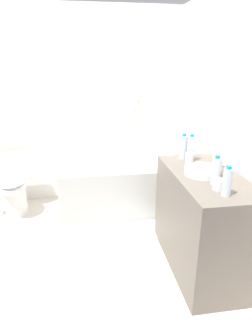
% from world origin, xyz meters
% --- Properties ---
extents(ground_plane, '(3.97, 3.97, 0.00)m').
position_xyz_m(ground_plane, '(0.00, 0.00, 0.00)').
color(ground_plane, beige).
extents(wall_back_tiled, '(3.37, 0.10, 2.38)m').
position_xyz_m(wall_back_tiled, '(0.00, 1.31, 1.19)').
color(wall_back_tiled, white).
rests_on(wall_back_tiled, ground_plane).
extents(wall_right_mirror, '(0.10, 2.91, 2.38)m').
position_xyz_m(wall_right_mirror, '(1.54, 0.00, 1.19)').
color(wall_right_mirror, white).
rests_on(wall_right_mirror, ground_plane).
extents(bathtub, '(1.50, 0.78, 1.42)m').
position_xyz_m(bathtub, '(0.69, 0.87, 0.32)').
color(bathtub, silver).
rests_on(bathtub, ground_plane).
extents(toilet, '(0.35, 0.50, 0.73)m').
position_xyz_m(toilet, '(-0.61, 0.92, 0.34)').
color(toilet, white).
rests_on(toilet, ground_plane).
extents(vanity_counter, '(0.54, 1.11, 0.88)m').
position_xyz_m(vanity_counter, '(1.22, -0.36, 0.44)').
color(vanity_counter, '#6B6056').
rests_on(vanity_counter, ground_plane).
extents(sink_basin, '(0.29, 0.29, 0.06)m').
position_xyz_m(sink_basin, '(1.18, -0.35, 0.91)').
color(sink_basin, white).
rests_on(sink_basin, vanity_counter).
extents(sink_faucet, '(0.11, 0.15, 0.08)m').
position_xyz_m(sink_faucet, '(1.36, -0.35, 0.92)').
color(sink_faucet, '#AEAEB3').
rests_on(sink_faucet, vanity_counter).
extents(water_bottle_0, '(0.07, 0.07, 0.25)m').
position_xyz_m(water_bottle_0, '(1.21, 0.00, 1.00)').
color(water_bottle_0, silver).
rests_on(water_bottle_0, vanity_counter).
extents(water_bottle_1, '(0.06, 0.06, 0.22)m').
position_xyz_m(water_bottle_1, '(1.18, -0.76, 0.98)').
color(water_bottle_1, silver).
rests_on(water_bottle_1, vanity_counter).
extents(water_bottle_2, '(0.07, 0.07, 0.22)m').
position_xyz_m(water_bottle_2, '(1.20, -0.55, 0.99)').
color(water_bottle_2, silver).
rests_on(water_bottle_2, vanity_counter).
extents(water_bottle_3, '(0.07, 0.07, 0.24)m').
position_xyz_m(water_bottle_3, '(1.16, 0.07, 0.99)').
color(water_bottle_3, silver).
rests_on(water_bottle_3, vanity_counter).
extents(drinking_glass_0, '(0.07, 0.07, 0.10)m').
position_xyz_m(drinking_glass_0, '(1.17, -0.07, 0.93)').
color(drinking_glass_0, white).
rests_on(drinking_glass_0, vanity_counter).
extents(drinking_glass_1, '(0.08, 0.08, 0.08)m').
position_xyz_m(drinking_glass_1, '(1.17, -0.65, 0.92)').
color(drinking_glass_1, white).
rests_on(drinking_glass_1, vanity_counter).
extents(bath_mat, '(0.66, 0.36, 0.01)m').
position_xyz_m(bath_mat, '(0.69, 0.26, 0.01)').
color(bath_mat, white).
rests_on(bath_mat, ground_plane).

